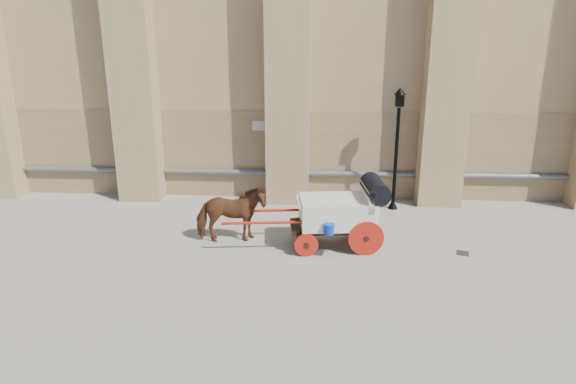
{
  "coord_description": "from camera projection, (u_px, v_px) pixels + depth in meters",
  "views": [
    {
      "loc": [
        -0.04,
        -12.95,
        5.6
      ],
      "look_at": [
        -0.78,
        -0.08,
        1.48
      ],
      "focal_mm": 32.0,
      "sensor_mm": 36.0,
      "label": 1
    }
  ],
  "objects": [
    {
      "name": "horse",
      "position": [
        231.0,
        214.0,
        13.88
      ],
      "size": [
        2.0,
        1.16,
        1.59
      ],
      "primitive_type": "imported",
      "rotation": [
        0.0,
        0.0,
        1.74
      ],
      "color": "brown",
      "rests_on": "ground"
    },
    {
      "name": "carriage",
      "position": [
        343.0,
        210.0,
        13.56
      ],
      "size": [
        4.39,
        1.67,
        1.88
      ],
      "rotation": [
        0.0,
        0.0,
        0.11
      ],
      "color": "black",
      "rests_on": "ground"
    },
    {
      "name": "street_lamp",
      "position": [
        397.0,
        146.0,
        16.1
      ],
      "size": [
        0.36,
        0.36,
        3.89
      ],
      "color": "black",
      "rests_on": "ground"
    },
    {
      "name": "drain_grate_near",
      "position": [
        317.0,
        253.0,
        13.41
      ],
      "size": [
        0.39,
        0.39,
        0.01
      ],
      "primitive_type": "cube",
      "rotation": [
        0.0,
        0.0,
        -0.24
      ],
      "color": "black",
      "rests_on": "ground"
    },
    {
      "name": "drain_grate_far",
      "position": [
        463.0,
        253.0,
        13.38
      ],
      "size": [
        0.4,
        0.4,
        0.01
      ],
      "primitive_type": "cube",
      "rotation": [
        0.0,
        0.0,
        -0.3
      ],
      "color": "black",
      "rests_on": "ground"
    },
    {
      "name": "ground",
      "position": [
        317.0,
        243.0,
        14.01
      ],
      "size": [
        90.0,
        90.0,
        0.0
      ],
      "primitive_type": "plane",
      "color": "gray",
      "rests_on": "ground"
    }
  ]
}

